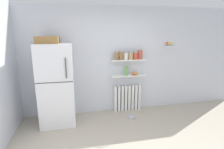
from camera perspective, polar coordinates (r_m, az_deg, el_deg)
ground_plane at (r=3.35m, az=6.66°, el=-22.15°), size 7.04×7.04×0.00m
back_wall at (r=4.27m, az=0.57°, el=4.70°), size 7.04×0.10×2.60m
refrigerator at (r=3.89m, az=-17.97°, el=-2.73°), size 0.72×0.74×1.90m
radiator at (r=4.48m, az=5.07°, el=-7.78°), size 0.70×0.12×0.66m
wall_shelf_lower at (r=4.28m, az=5.35°, el=-0.36°), size 0.86×0.22×0.02m
wall_shelf_upper at (r=4.20m, az=5.47°, el=4.83°), size 0.86×0.22×0.02m
storage_jar_0 at (r=4.11m, az=1.45°, el=6.24°), size 0.10×0.10×0.20m
storage_jar_1 at (r=4.14m, az=3.09°, el=6.35°), size 0.08×0.08×0.21m
storage_jar_2 at (r=4.17m, az=4.70°, el=6.16°), size 0.10×0.10×0.18m
storage_jar_3 at (r=4.21m, az=6.29°, el=6.22°), size 0.11×0.11×0.18m
storage_jar_4 at (r=4.25m, az=7.85°, el=6.20°), size 0.10×0.10×0.18m
storage_jar_5 at (r=4.28m, az=9.39°, el=6.63°), size 0.11×0.11×0.24m
vase at (r=4.23m, az=4.83°, el=1.31°), size 0.08×0.08×0.23m
shelf_bowl at (r=4.32m, az=7.56°, el=0.35°), size 0.15×0.15×0.07m
pet_food_bowl at (r=4.21m, az=6.55°, el=-13.85°), size 0.19×0.19×0.05m
hanging_fruit_basket at (r=4.29m, az=18.44°, el=9.63°), size 0.34×0.34×0.09m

